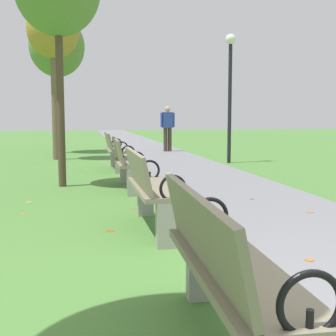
{
  "coord_description": "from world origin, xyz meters",
  "views": [
    {
      "loc": [
        -1.23,
        -2.25,
        1.28
      ],
      "look_at": [
        -0.05,
        4.08,
        0.55
      ],
      "focal_mm": 48.67,
      "sensor_mm": 36.0,
      "label": 1
    }
  ],
  "objects": [
    {
      "name": "lamp_post",
      "position": [
        2.72,
        9.75,
        2.31
      ],
      "size": [
        0.28,
        0.28,
        3.48
      ],
      "color": "black",
      "rests_on": "ground"
    },
    {
      "name": "park_bench_1",
      "position": [
        -0.5,
        0.01,
        0.49
      ],
      "size": [
        0.52,
        1.61,
        0.9
      ],
      "color": "gray",
      "rests_on": "ground"
    },
    {
      "name": "park_bench_2",
      "position": [
        -0.5,
        2.77,
        0.49
      ],
      "size": [
        0.48,
        1.6,
        0.9
      ],
      "color": "gray",
      "rests_on": "ground"
    },
    {
      "name": "park_bench_3",
      "position": [
        -0.5,
        5.72,
        0.49
      ],
      "size": [
        0.48,
        1.6,
        0.9
      ],
      "color": "gray",
      "rests_on": "ground"
    },
    {
      "name": "pedestrian_walking",
      "position": [
        1.77,
        13.95,
        0.93
      ],
      "size": [
        0.53,
        0.25,
        1.62
      ],
      "color": "#3D3328",
      "rests_on": "paved_walkway"
    },
    {
      "name": "scattered_leaves",
      "position": [
        -0.23,
        5.87,
        0.01
      ],
      "size": [
        4.59,
        13.04,
        0.02
      ],
      "color": "#93511E",
      "rests_on": "ground"
    },
    {
      "name": "tree_4",
      "position": [
        -2.06,
        14.19,
        3.62
      ],
      "size": [
        1.89,
        1.89,
        4.71
      ],
      "color": "#4C3D2D",
      "rests_on": "ground"
    },
    {
      "name": "paved_walkway",
      "position": [
        1.21,
        18.0,
        0.01
      ],
      "size": [
        2.42,
        44.0,
        0.02
      ],
      "primitive_type": "cube",
      "color": "slate",
      "rests_on": "ground"
    },
    {
      "name": "park_bench_4",
      "position": [
        -0.5,
        8.67,
        0.49
      ],
      "size": [
        0.48,
        1.6,
        0.9
      ],
      "color": "gray",
      "rests_on": "ground"
    },
    {
      "name": "tree_3",
      "position": [
        -2.02,
        11.61,
        3.69
      ],
      "size": [
        1.51,
        1.51,
        4.6
      ],
      "color": "brown",
      "rests_on": "ground"
    }
  ]
}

